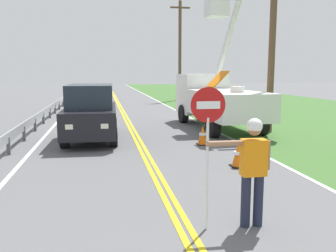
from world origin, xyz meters
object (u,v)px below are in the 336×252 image
Objects in this scene: stop_sign_paddle at (208,127)px; oncoming_suv_nearest at (91,112)px; utility_pole_mid at (180,49)px; traffic_cone_lead at (238,155)px; flagger_worker at (253,165)px; oncoming_sedan_second at (92,99)px; utility_bucket_truck at (215,97)px; traffic_cone_mid at (203,135)px; utility_pole_near at (272,39)px.

stop_sign_paddle is 8.67m from oncoming_suv_nearest.
traffic_cone_lead is at bearing -98.46° from utility_pole_mid.
flagger_worker reaches higher than oncoming_sedan_second.
utility_bucket_truck reaches higher than oncoming_suv_nearest.
utility_bucket_truck is at bearing 21.16° from oncoming_suv_nearest.
utility_pole_mid reaches higher than traffic_cone_mid.
utility_bucket_truck is (3.54, 10.56, -0.28)m from stop_sign_paddle.
stop_sign_paddle is at bearing -82.95° from oncoming_sedan_second.
stop_sign_paddle is 0.50× the size of oncoming_suv_nearest.
oncoming_sedan_second is at bearing 91.26° from oncoming_suv_nearest.
utility_pole_mid is 24.12m from traffic_cone_lead.
traffic_cone_lead is (4.25, -14.75, -0.50)m from oncoming_sedan_second.
stop_sign_paddle is 7.06m from traffic_cone_mid.
flagger_worker is 0.44× the size of oncoming_sedan_second.
utility_pole_near is at bearing 56.60° from traffic_cone_lead.
oncoming_sedan_second is at bearing 99.39° from flagger_worker.
traffic_cone_lead is (-1.57, -6.95, -1.09)m from utility_bucket_truck.
utility_pole_near is at bearing 3.28° from oncoming_suv_nearest.
flagger_worker is 0.39× the size of oncoming_suv_nearest.
oncoming_sedan_second is 0.55× the size of utility_pole_near.
utility_bucket_truck is 1.67× the size of oncoming_sedan_second.
flagger_worker is 0.21× the size of utility_pole_mid.
utility_pole_near is 0.85× the size of utility_pole_mid.
utility_bucket_truck is 4.38m from traffic_cone_mid.
utility_pole_near is 5.51m from traffic_cone_mid.
flagger_worker is 2.61× the size of traffic_cone_lead.
oncoming_suv_nearest reaches higher than traffic_cone_mid.
traffic_cone_lead is 1.00× the size of traffic_cone_mid.
utility_bucket_truck reaches higher than flagger_worker.
oncoming_suv_nearest is (-5.60, -2.17, -0.36)m from utility_bucket_truck.
oncoming_suv_nearest reaches higher than oncoming_sedan_second.
stop_sign_paddle is 11.15m from utility_bucket_truck.
traffic_cone_lead is at bearing -49.86° from oncoming_suv_nearest.
stop_sign_paddle is at bearing -118.70° from traffic_cone_lead.
oncoming_sedan_second is 12.64m from utility_pole_near.
traffic_cone_mid is at bearing 74.52° from stop_sign_paddle.
utility_bucket_truck is 6.01m from oncoming_suv_nearest.
utility_pole_near is at bearing 58.47° from stop_sign_paddle.
stop_sign_paddle is at bearing 178.63° from flagger_worker.
utility_bucket_truck is 7.21m from traffic_cone_lead.
flagger_worker is 8.88m from oncoming_suv_nearest.
traffic_cone_lead is (1.21, 3.63, -0.71)m from flagger_worker.
oncoming_suv_nearest is 20.46m from utility_pole_mid.
utility_bucket_truck is at bearing -53.30° from oncoming_sedan_second.
flagger_worker is at bearing -117.71° from utility_pole_near.
utility_pole_mid reaches higher than flagger_worker.
stop_sign_paddle reaches higher than oncoming_sedan_second.
flagger_worker is 0.78× the size of stop_sign_paddle.
flagger_worker is at bearing -99.16° from traffic_cone_mid.
traffic_cone_lead is (4.03, -4.78, -0.72)m from oncoming_suv_nearest.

